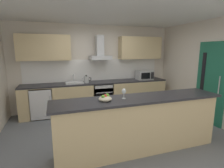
# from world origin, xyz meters

# --- Properties ---
(ground) EXTENTS (5.98, 4.88, 0.02)m
(ground) POSITION_xyz_m (0.00, 0.00, -0.01)
(ground) COLOR slate
(ceiling) EXTENTS (5.98, 4.88, 0.02)m
(ceiling) POSITION_xyz_m (0.00, 0.00, 2.61)
(ceiling) COLOR white
(wall_back) EXTENTS (5.98, 0.12, 2.60)m
(wall_back) POSITION_xyz_m (0.00, 2.00, 1.30)
(wall_back) COLOR silver
(wall_back) RESTS_ON ground
(wall_right) EXTENTS (0.12, 4.88, 2.60)m
(wall_right) POSITION_xyz_m (2.55, 0.00, 1.30)
(wall_right) COLOR silver
(wall_right) RESTS_ON ground
(backsplash_tile) EXTENTS (4.23, 0.02, 0.66)m
(backsplash_tile) POSITION_xyz_m (0.00, 1.93, 1.23)
(backsplash_tile) COLOR white
(counter_back) EXTENTS (4.38, 0.60, 0.90)m
(counter_back) POSITION_xyz_m (0.00, 1.62, 0.45)
(counter_back) COLOR #D1B784
(counter_back) RESTS_ON ground
(counter_island) EXTENTS (3.10, 0.64, 1.02)m
(counter_island) POSITION_xyz_m (0.18, -0.75, 0.51)
(counter_island) COLOR #D1B784
(counter_island) RESTS_ON ground
(upper_cabinets) EXTENTS (4.32, 0.32, 0.70)m
(upper_cabinets) POSITION_xyz_m (0.00, 1.77, 1.91)
(upper_cabinets) COLOR #D1B784
(side_door) EXTENTS (0.08, 0.85, 2.05)m
(side_door) POSITION_xyz_m (2.47, -0.14, 1.03)
(side_door) COLOR #1E664C
(side_door) RESTS_ON ground
(oven) EXTENTS (0.60, 0.62, 0.80)m
(oven) POSITION_xyz_m (0.10, 1.59, 0.46)
(oven) COLOR slate
(oven) RESTS_ON ground
(refrigerator) EXTENTS (0.58, 0.60, 0.85)m
(refrigerator) POSITION_xyz_m (-1.62, 1.59, 0.43)
(refrigerator) COLOR white
(refrigerator) RESTS_ON ground
(microwave) EXTENTS (0.50, 0.38, 0.30)m
(microwave) POSITION_xyz_m (1.55, 1.56, 1.05)
(microwave) COLOR #B7BABC
(microwave) RESTS_ON counter_back
(sink) EXTENTS (0.50, 0.40, 0.26)m
(sink) POSITION_xyz_m (-0.71, 1.60, 0.93)
(sink) COLOR silver
(sink) RESTS_ON counter_back
(kettle) EXTENTS (0.29, 0.15, 0.24)m
(kettle) POSITION_xyz_m (-0.36, 1.56, 1.01)
(kettle) COLOR #B7BABC
(kettle) RESTS_ON counter_back
(range_hood) EXTENTS (0.62, 0.45, 0.72)m
(range_hood) POSITION_xyz_m (0.10, 1.72, 1.79)
(range_hood) COLOR #B7BABC
(wine_glass) EXTENTS (0.08, 0.08, 0.18)m
(wine_glass) POSITION_xyz_m (-0.11, -0.72, 1.14)
(wine_glass) COLOR silver
(wine_glass) RESTS_ON counter_island
(fruit_bowl) EXTENTS (0.22, 0.22, 0.13)m
(fruit_bowl) POSITION_xyz_m (-0.46, -0.76, 1.06)
(fruit_bowl) COLOR beige
(fruit_bowl) RESTS_ON counter_island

